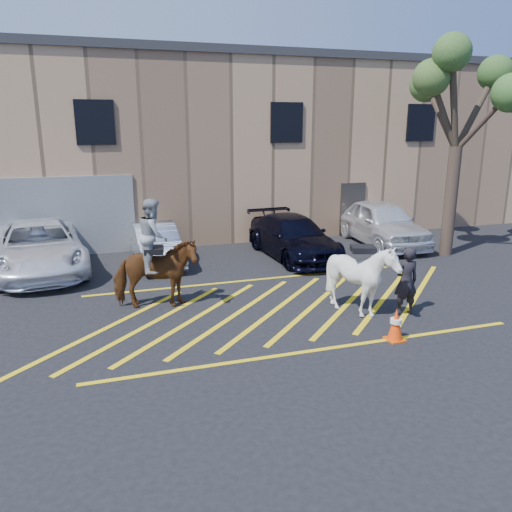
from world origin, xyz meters
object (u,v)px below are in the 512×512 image
object	(u,v)px
traffic_cone	(396,324)
car_white_pickup	(39,247)
car_silver_sedan	(156,244)
handler	(406,281)
saddled_white	(361,278)
mounted_bay	(155,265)
car_white_suv	(382,223)
tree	(461,88)
car_blue_suv	(293,237)

from	to	relation	value
traffic_cone	car_white_pickup	bearing A→B (deg)	134.24
car_silver_sedan	traffic_cone	bearing A→B (deg)	-64.38
handler	traffic_cone	xyz separation A→B (m)	(-1.06, -1.27, -0.48)
saddled_white	car_white_pickup	bearing A→B (deg)	140.57
mounted_bay	traffic_cone	distance (m)	5.95
car_white_suv	tree	distance (m)	5.45
car_silver_sedan	handler	distance (m)	8.49
handler	saddled_white	size ratio (longest dim) A/B	0.82
car_blue_suv	saddled_white	size ratio (longest dim) A/B	2.36
car_silver_sedan	car_blue_suv	xyz separation A→B (m)	(4.69, -0.70, 0.06)
mounted_bay	handler	bearing A→B (deg)	-21.94
car_blue_suv	handler	size ratio (longest dim) A/B	2.89
car_white_suv	tree	world-z (taller)	tree
handler	traffic_cone	size ratio (longest dim) A/B	2.32
car_silver_sedan	saddled_white	xyz separation A→B (m)	(4.18, -6.37, 0.29)
handler	mounted_bay	bearing A→B (deg)	-16.62
car_white_pickup	saddled_white	xyz separation A→B (m)	(7.81, -6.42, 0.15)
car_white_suv	mounted_bay	world-z (taller)	mounted_bay
car_white_suv	tree	size ratio (longest dim) A/B	0.68
car_white_suv	mounted_bay	xyz separation A→B (m)	(-9.19, -4.39, 0.28)
car_white_suv	handler	xyz separation A→B (m)	(-3.44, -6.70, -0.00)
traffic_cone	car_white_suv	bearing A→B (deg)	60.52
car_white_pickup	car_blue_suv	bearing A→B (deg)	-11.81
handler	tree	xyz separation A→B (m)	(4.82, 4.62, 4.84)
car_silver_sedan	mounted_bay	bearing A→B (deg)	-98.81
car_blue_suv	tree	world-z (taller)	tree
car_blue_suv	traffic_cone	distance (m)	7.27
car_silver_sedan	mounted_bay	size ratio (longest dim) A/B	1.41
car_white_pickup	tree	bearing A→B (deg)	-15.41
handler	car_white_pickup	bearing A→B (deg)	-31.93
saddled_white	car_silver_sedan	bearing A→B (deg)	123.28
car_blue_suv	mounted_bay	world-z (taller)	mounted_bay
car_white_pickup	car_white_suv	size ratio (longest dim) A/B	1.14
car_blue_suv	car_white_suv	size ratio (longest dim) A/B	0.98
saddled_white	tree	bearing A→B (deg)	36.32
car_white_pickup	saddled_white	world-z (taller)	saddled_white
traffic_cone	saddled_white	bearing A→B (deg)	89.32
car_white_suv	saddled_white	bearing A→B (deg)	-121.06
mounted_bay	car_white_suv	bearing A→B (deg)	25.53
car_white_pickup	tree	distance (m)	14.68
traffic_cone	tree	distance (m)	9.88
car_silver_sedan	traffic_cone	world-z (taller)	car_silver_sedan
car_blue_suv	saddled_white	world-z (taller)	saddled_white
car_white_suv	tree	bearing A→B (deg)	-52.47
car_silver_sedan	mounted_bay	world-z (taller)	mounted_bay
car_white_suv	traffic_cone	distance (m)	9.17
car_blue_suv	car_white_suv	xyz separation A→B (m)	(3.98, 0.72, 0.14)
car_silver_sedan	saddled_white	bearing A→B (deg)	-58.75
car_white_pickup	tree	size ratio (longest dim) A/B	0.78
handler	traffic_cone	distance (m)	1.72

